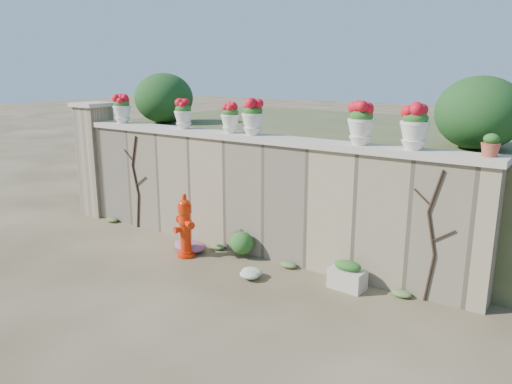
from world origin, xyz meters
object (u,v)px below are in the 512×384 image
Objects in this scene: fire_hydrant at (185,225)px; urn_pot_0 at (122,109)px; planter_box at (347,276)px; terracotta_pot at (491,146)px.

fire_hydrant is 3.18m from urn_pot_0.
fire_hydrant is 2.92m from planter_box.
fire_hydrant is 4.92m from terracotta_pot.
fire_hydrant is 1.95× the size of urn_pot_0.
terracotta_pot reaches higher than fire_hydrant.
terracotta_pot reaches higher than planter_box.
planter_box is at bearing -5.18° from urn_pot_0.
fire_hydrant is 3.90× the size of terracotta_pot.
terracotta_pot is at bearing 33.25° from fire_hydrant.
terracotta_pot is (4.55, 0.88, 1.67)m from fire_hydrant.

